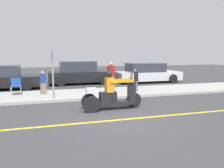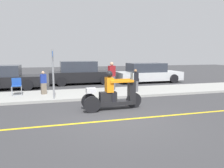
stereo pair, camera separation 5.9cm
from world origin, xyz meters
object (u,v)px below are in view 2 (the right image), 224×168
(spectator_with_child, at_px, (135,81))
(parked_car_lot_left, at_px, (148,73))
(street_sign, at_px, (53,72))
(parked_car_lot_center, at_px, (81,73))
(parked_car_lot_right, at_px, (1,78))
(spectator_mid_group, at_px, (43,83))
(folding_chair_curbside, at_px, (17,84))
(spectator_far_back, at_px, (112,76))
(motorcycle_trike, at_px, (112,95))

(spectator_with_child, relative_size, parked_car_lot_left, 0.25)
(spectator_with_child, xyz_separation_m, street_sign, (-4.20, -0.72, 0.62))
(spectator_with_child, xyz_separation_m, parked_car_lot_center, (-2.23, 4.78, 0.06))
(parked_car_lot_right, xyz_separation_m, street_sign, (2.95, -4.41, 0.64))
(street_sign, bearing_deg, spectator_with_child, 9.70)
(spectator_mid_group, distance_m, parked_car_lot_left, 8.25)
(spectator_with_child, distance_m, folding_chair_curbside, 5.99)
(spectator_mid_group, bearing_deg, parked_car_lot_left, 26.24)
(folding_chair_curbside, xyz_separation_m, parked_car_lot_left, (8.67, 3.42, 0.06))
(spectator_with_child, bearing_deg, street_sign, -170.30)
(spectator_far_back, relative_size, parked_car_lot_right, 0.34)
(motorcycle_trike, bearing_deg, parked_car_lot_left, 55.49)
(spectator_mid_group, distance_m, spectator_with_child, 4.70)
(spectator_mid_group, height_order, parked_car_lot_right, parked_car_lot_right)
(spectator_far_back, xyz_separation_m, street_sign, (-3.17, -1.68, 0.45))
(motorcycle_trike, relative_size, street_sign, 1.06)
(parked_car_lot_right, relative_size, street_sign, 2.05)
(spectator_with_child, xyz_separation_m, parked_car_lot_right, (-7.15, 3.69, -0.01))
(folding_chair_curbside, height_order, street_sign, street_sign)
(parked_car_lot_left, height_order, parked_car_lot_right, parked_car_lot_left)
(spectator_far_back, height_order, spectator_mid_group, spectator_far_back)
(spectator_far_back, relative_size, street_sign, 0.71)
(folding_chair_curbside, bearing_deg, spectator_far_back, 1.47)
(parked_car_lot_center, bearing_deg, folding_chair_curbside, -133.16)
(spectator_with_child, bearing_deg, parked_car_lot_left, 57.21)
(spectator_mid_group, height_order, street_sign, street_sign)
(spectator_mid_group, height_order, parked_car_lot_left, parked_car_lot_left)
(spectator_mid_group, xyz_separation_m, parked_car_lot_left, (7.40, 3.65, 0.01))
(spectator_with_child, height_order, parked_car_lot_right, parked_car_lot_right)
(motorcycle_trike, height_order, parked_car_lot_right, motorcycle_trike)
(folding_chair_curbside, xyz_separation_m, parked_car_lot_right, (-1.22, 2.86, 0.06))
(spectator_mid_group, relative_size, folding_chair_curbside, 1.40)
(spectator_mid_group, relative_size, spectator_with_child, 0.97)
(spectator_with_child, height_order, parked_car_lot_center, parked_car_lot_center)
(spectator_mid_group, xyz_separation_m, spectator_with_child, (4.66, -0.60, 0.02))
(spectator_far_back, relative_size, spectator_with_child, 1.30)
(street_sign, bearing_deg, spectator_far_back, 27.86)
(motorcycle_trike, xyz_separation_m, spectator_far_back, (1.07, 3.75, 0.33))
(spectator_mid_group, xyz_separation_m, folding_chair_curbside, (-1.27, 0.23, -0.05))
(parked_car_lot_left, bearing_deg, spectator_with_child, -122.79)
(spectator_far_back, distance_m, parked_car_lot_left, 5.01)
(spectator_with_child, distance_m, parked_car_lot_right, 8.05)
(spectator_far_back, bearing_deg, street_sign, -152.14)
(parked_car_lot_left, bearing_deg, motorcycle_trike, -124.51)
(parked_car_lot_left, bearing_deg, parked_car_lot_right, -176.77)
(spectator_with_child, bearing_deg, parked_car_lot_right, 152.70)
(spectator_mid_group, distance_m, street_sign, 1.54)
(parked_car_lot_center, bearing_deg, motorcycle_trike, -88.99)
(parked_car_lot_center, bearing_deg, parked_car_lot_right, -167.53)
(spectator_far_back, height_order, parked_car_lot_center, spectator_far_back)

